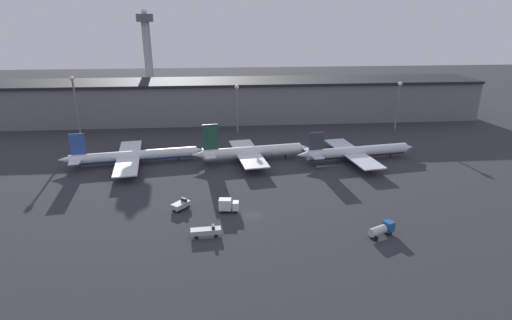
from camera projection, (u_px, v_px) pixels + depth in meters
ground at (253, 215)px, 100.38m from camera, size 600.00×600.00×0.00m
terminal_building at (237, 100)px, 189.00m from camera, size 227.00×26.57×18.73m
airplane_0 at (133, 156)px, 133.53m from camera, size 47.56×36.34×11.82m
airplane_1 at (251, 152)px, 136.40m from camera, size 41.28×30.67×13.87m
airplane_2 at (356, 152)px, 136.98m from camera, size 43.48×32.78×11.07m
service_vehicle_0 at (382, 229)px, 90.48m from camera, size 6.85×4.70×3.03m
service_vehicle_1 at (206, 231)px, 90.40m from camera, size 6.95×2.53×2.70m
service_vehicle_2 at (228, 205)px, 101.33m from camera, size 5.21×2.73×3.61m
service_vehicle_3 at (181, 205)px, 103.00m from camera, size 4.99×5.19×2.76m
lamp_post_0 at (75, 99)px, 159.78m from camera, size 1.80×1.80×24.77m
lamp_post_1 at (237, 102)px, 165.83m from camera, size 1.80×1.80×20.35m
lamp_post_2 at (398, 99)px, 171.30m from camera, size 1.80×1.80×20.81m
control_tower at (148, 50)px, 219.20m from camera, size 9.00×9.00×50.75m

